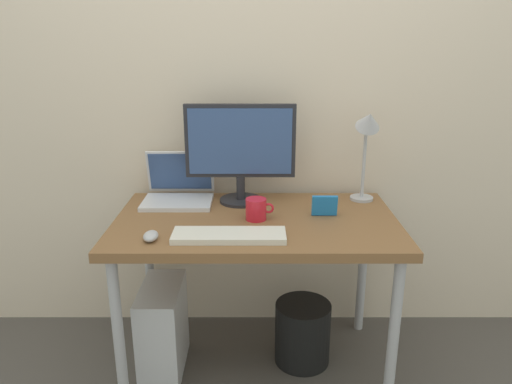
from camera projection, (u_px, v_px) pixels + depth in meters
ground_plane at (256, 363)px, 2.32m from camera, size 6.00×6.00×0.00m
back_wall at (256, 77)px, 2.32m from camera, size 4.40×0.04×2.60m
desk at (256, 234)px, 2.12m from camera, size 1.21×0.71×0.74m
monitor at (240, 148)px, 2.23m from camera, size 0.51×0.20×0.46m
laptop at (179, 189)px, 2.30m from camera, size 0.32×0.27×0.23m
desk_lamp at (368, 135)px, 2.21m from camera, size 0.11×0.16×0.45m
keyboard at (229, 235)px, 1.89m from camera, size 0.44×0.14×0.02m
mouse at (151, 236)px, 1.87m from camera, size 0.06×0.09×0.03m
coffee_mug at (256, 209)px, 2.07m from camera, size 0.12×0.09×0.09m
photo_frame at (325, 206)px, 2.11m from camera, size 0.11×0.03×0.09m
computer_tower at (163, 328)px, 2.23m from camera, size 0.18×0.36×0.42m
wastebasket at (303, 333)px, 2.30m from camera, size 0.26×0.26×0.30m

